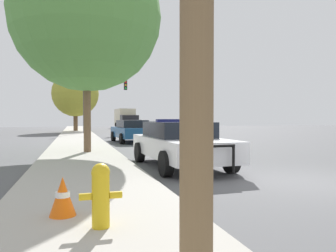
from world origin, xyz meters
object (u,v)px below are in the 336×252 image
fire_hydrant (101,193)px  police_car (180,143)px  box_truck (126,118)px  tree_sidewalk_near (87,17)px  traffic_light (102,94)px  tree_sidewalk_far (75,94)px  car_background_distant (135,124)px  car_background_oncoming (155,127)px  car_background_midblock (131,131)px  traffic_cone (63,196)px

fire_hydrant → police_car: bearing=62.7°
box_truck → tree_sidewalk_near: tree_sidewalk_near is taller
traffic_light → tree_sidewalk_far: tree_sidewalk_far is taller
car_background_distant → car_background_oncoming: bearing=-85.9°
fire_hydrant → tree_sidewalk_far: bearing=90.3°
fire_hydrant → car_background_oncoming: 28.01m
fire_hydrant → tree_sidewalk_far: 34.37m
car_background_midblock → tree_sidewalk_near: (-2.97, -6.69, 4.97)m
police_car → traffic_light: (-0.63, 22.34, 3.11)m
traffic_cone → car_background_midblock: bearing=77.0°
traffic_light → car_background_oncoming: bearing=-9.4°
police_car → box_truck: 39.93m
car_background_distant → traffic_cone: bearing=-97.3°
police_car → tree_sidewalk_near: (-2.66, 4.26, 4.96)m
police_car → car_background_midblock: police_car is taller
fire_hydrant → tree_sidewalk_near: size_ratio=0.09×
fire_hydrant → car_background_midblock: (3.18, 16.48, 0.18)m
car_background_midblock → box_truck: bearing=78.2°
police_car → fire_hydrant: police_car is taller
car_background_oncoming → tree_sidewalk_near: (-7.16, -17.23, 5.03)m
police_car → car_background_oncoming: size_ratio=1.17×
fire_hydrant → car_background_oncoming: bearing=74.8°
traffic_cone → tree_sidewalk_near: bearing=85.7°
car_background_midblock → car_background_oncoming: (4.18, 10.55, -0.06)m
car_background_midblock → car_background_oncoming: 11.35m
traffic_light → tree_sidewalk_far: bearing=110.9°
car_background_midblock → fire_hydrant: bearing=-104.8°
box_truck → tree_sidewalk_far: size_ratio=1.03×
car_background_midblock → traffic_cone: bearing=-106.9°
traffic_light → car_background_midblock: (0.95, -11.39, -3.12)m
box_truck → tree_sidewalk_far: tree_sidewalk_far is taller
traffic_cone → car_background_distant: bearing=78.3°
traffic_light → car_background_oncoming: (5.13, -0.85, -3.17)m
car_background_oncoming → box_truck: 18.22m
police_car → box_truck: size_ratio=0.73×
car_background_midblock → tree_sidewalk_near: size_ratio=0.54×
police_car → car_background_distant: size_ratio=1.06×
traffic_light → traffic_cone: traffic_light is taller
car_background_oncoming → fire_hydrant: bearing=74.3°
tree_sidewalk_near → traffic_cone: tree_sidewalk_near is taller
police_car → tree_sidewalk_near: size_ratio=0.59×
police_car → traffic_cone: bearing=53.6°
box_truck → car_background_midblock: bearing=79.4°
car_background_distant → tree_sidewalk_far: (-7.60, -4.65, 3.60)m
box_truck → tree_sidewalk_near: size_ratio=0.81×
car_background_distant → traffic_cone: car_background_distant is taller
traffic_light → tree_sidewalk_near: (-2.03, -18.08, 1.85)m
box_truck → traffic_cone: size_ratio=12.57×
traffic_light → tree_sidewalk_near: 18.29m
traffic_light → box_truck: 18.18m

